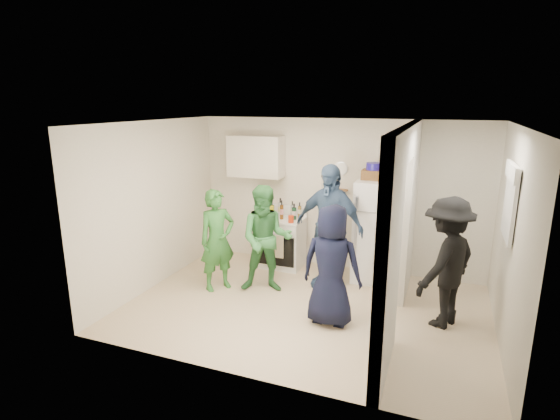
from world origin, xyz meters
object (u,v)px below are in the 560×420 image
(blue_bowl, at_px, (374,166))
(yellow_cup_stack_top, at_px, (394,174))
(wicker_basket, at_px, (374,175))
(person_green_center, at_px, (266,239))
(fridge, at_px, (377,231))
(person_denim, at_px, (329,227))
(person_navy, at_px, (331,265))
(person_green_left, at_px, (217,240))
(person_nook, at_px, (446,263))
(stove, at_px, (283,242))

(blue_bowl, distance_m, yellow_cup_stack_top, 0.36)
(wicker_basket, xyz_separation_m, person_green_center, (-1.35, -1.04, -0.87))
(blue_bowl, xyz_separation_m, person_green_center, (-1.35, -1.04, -1.00))
(fridge, xyz_separation_m, person_denim, (-0.64, -0.51, 0.15))
(person_denim, relative_size, person_navy, 1.22)
(wicker_basket, distance_m, yellow_cup_stack_top, 0.36)
(yellow_cup_stack_top, relative_size, person_green_left, 0.16)
(fridge, height_order, blue_bowl, blue_bowl)
(person_green_center, distance_m, person_denim, 0.95)
(fridge, xyz_separation_m, wicker_basket, (-0.10, 0.05, 0.88))
(person_green_center, bearing_deg, person_nook, -22.11)
(stove, relative_size, person_green_center, 0.53)
(yellow_cup_stack_top, xyz_separation_m, person_green_left, (-2.37, -1.08, -0.96))
(wicker_basket, height_order, blue_bowl, blue_bowl)
(blue_bowl, height_order, person_green_left, blue_bowl)
(fridge, distance_m, blue_bowl, 1.01)
(person_green_center, height_order, person_navy, person_green_center)
(person_green_center, bearing_deg, fridge, 15.38)
(fridge, xyz_separation_m, person_green_center, (-1.45, -0.99, 0.00))
(wicker_basket, distance_m, person_nook, 1.84)
(blue_bowl, bearing_deg, person_denim, -133.75)
(stove, bearing_deg, person_green_center, -82.91)
(wicker_basket, relative_size, blue_bowl, 1.46)
(blue_bowl, distance_m, person_nook, 1.90)
(person_denim, distance_m, person_nook, 1.78)
(yellow_cup_stack_top, bearing_deg, person_green_left, -155.55)
(person_navy, height_order, person_nook, person_nook)
(wicker_basket, distance_m, person_green_left, 2.56)
(yellow_cup_stack_top, distance_m, person_nook, 1.58)
(fridge, height_order, person_navy, fridge)
(person_denim, bearing_deg, person_green_left, -141.35)
(person_denim, bearing_deg, person_green_center, -134.84)
(person_green_left, height_order, person_denim, person_denim)
(fridge, xyz_separation_m, person_green_left, (-2.15, -1.18, -0.04))
(person_green_center, distance_m, person_nook, 2.48)
(stove, distance_m, person_green_center, 1.09)
(person_green_left, height_order, person_nook, person_nook)
(person_denim, bearing_deg, person_nook, -5.53)
(stove, distance_m, person_navy, 2.10)
(stove, distance_m, person_denim, 1.20)
(blue_bowl, height_order, person_nook, blue_bowl)
(person_green_left, xyz_separation_m, person_green_center, (0.70, 0.19, 0.04))
(stove, bearing_deg, person_nook, -23.98)
(person_denim, relative_size, person_nook, 1.14)
(blue_bowl, distance_m, person_navy, 1.96)
(blue_bowl, relative_size, person_navy, 0.15)
(blue_bowl, bearing_deg, person_nook, -46.26)
(blue_bowl, height_order, person_green_center, blue_bowl)
(person_nook, bearing_deg, person_green_center, -64.95)
(blue_bowl, bearing_deg, person_green_center, -142.50)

